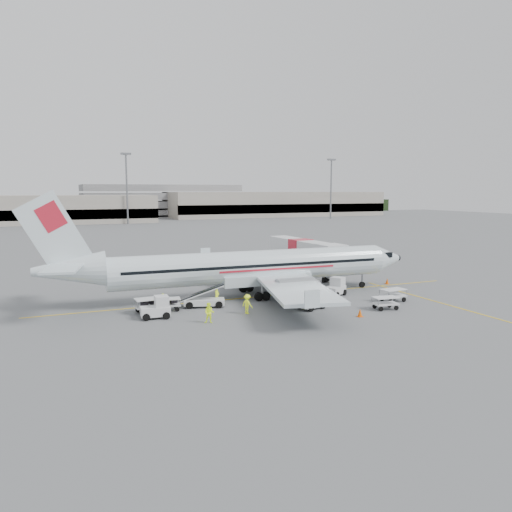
# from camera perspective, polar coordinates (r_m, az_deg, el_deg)

# --- Properties ---
(ground) EXTENTS (360.00, 360.00, 0.00)m
(ground) POSITION_cam_1_polar(r_m,az_deg,el_deg) (49.58, 0.91, -4.63)
(ground) COLOR #56595B
(stripe_lead) EXTENTS (44.00, 0.20, 0.01)m
(stripe_lead) POSITION_cam_1_polar(r_m,az_deg,el_deg) (49.58, 0.91, -4.63)
(stripe_lead) COLOR yellow
(stripe_lead) RESTS_ON ground
(stripe_cross) EXTENTS (0.20, 20.00, 0.01)m
(stripe_cross) POSITION_cam_1_polar(r_m,az_deg,el_deg) (50.62, 19.46, -4.81)
(stripe_cross) COLOR yellow
(stripe_cross) RESTS_ON ground
(terminal_east) EXTENTS (90.00, 26.00, 10.00)m
(terminal_east) POSITION_cam_1_polar(r_m,az_deg,el_deg) (209.55, 2.29, 5.96)
(terminal_east) COLOR gray
(terminal_east) RESTS_ON ground
(parking_garage) EXTENTS (62.00, 24.00, 14.00)m
(parking_garage) POSITION_cam_1_polar(r_m,az_deg,el_deg) (209.16, -10.80, 6.38)
(parking_garage) COLOR slate
(parking_garage) RESTS_ON ground
(treeline) EXTENTS (300.00, 3.00, 6.00)m
(treeline) POSITION_cam_1_polar(r_m,az_deg,el_deg) (220.30, -18.00, 5.15)
(treeline) COLOR black
(treeline) RESTS_ON ground
(mast_center) EXTENTS (3.20, 1.20, 22.00)m
(mast_center) POSITION_cam_1_polar(r_m,az_deg,el_deg) (164.17, -14.54, 7.41)
(mast_center) COLOR slate
(mast_center) RESTS_ON ground
(mast_east) EXTENTS (3.20, 1.20, 22.00)m
(mast_east) POSITION_cam_1_polar(r_m,az_deg,el_deg) (190.49, 8.56, 7.54)
(mast_east) COLOR slate
(mast_east) RESTS_ON ground
(aircraft) EXTENTS (38.06, 30.30, 10.24)m
(aircraft) POSITION_cam_1_polar(r_m,az_deg,el_deg) (48.82, -0.25, 1.26)
(aircraft) COLOR silver
(aircraft) RESTS_ON ground
(jet_bridge) EXTENTS (3.79, 16.97, 4.43)m
(jet_bridge) POSITION_cam_1_polar(r_m,az_deg,el_deg) (62.41, 5.14, -0.10)
(jet_bridge) COLOR silver
(jet_bridge) RESTS_ON ground
(belt_loader) EXTENTS (5.14, 3.15, 2.61)m
(belt_loader) POSITION_cam_1_polar(r_m,az_deg,el_deg) (45.15, -5.95, -4.18)
(belt_loader) COLOR silver
(belt_loader) RESTS_ON ground
(tug_fore) EXTENTS (2.70, 2.34, 1.81)m
(tug_fore) POSITION_cam_1_polar(r_m,az_deg,el_deg) (50.29, 9.02, -3.50)
(tug_fore) COLOR silver
(tug_fore) RESTS_ON ground
(tug_mid) EXTENTS (2.70, 2.09, 1.84)m
(tug_mid) POSITION_cam_1_polar(r_m,az_deg,el_deg) (44.48, 6.34, -4.87)
(tug_mid) COLOR silver
(tug_mid) RESTS_ON ground
(tug_aft) EXTENTS (2.46, 1.52, 1.83)m
(tug_aft) POSITION_cam_1_polar(r_m,az_deg,el_deg) (41.85, -11.46, -5.77)
(tug_aft) COLOR silver
(tug_aft) RESTS_ON ground
(cart_loaded_a) EXTENTS (2.30, 1.58, 1.11)m
(cart_loaded_a) POSITION_cam_1_polar(r_m,az_deg,el_deg) (44.30, -10.03, -5.48)
(cart_loaded_a) COLOR silver
(cart_loaded_a) RESTS_ON ground
(cart_loaded_b) EXTENTS (2.57, 1.61, 1.30)m
(cart_loaded_b) POSITION_cam_1_polar(r_m,az_deg,el_deg) (43.75, -12.01, -5.56)
(cart_loaded_b) COLOR silver
(cart_loaded_b) RESTS_ON ground
(cart_empty_a) EXTENTS (2.29, 1.52, 1.12)m
(cart_empty_a) POSITION_cam_1_polar(r_m,az_deg,el_deg) (45.57, 14.58, -5.23)
(cart_empty_a) COLOR silver
(cart_empty_a) RESTS_ON ground
(cart_empty_b) EXTENTS (2.42, 1.55, 1.22)m
(cart_empty_b) POSITION_cam_1_polar(r_m,az_deg,el_deg) (48.93, 15.39, -4.34)
(cart_empty_b) COLOR silver
(cart_empty_b) RESTS_ON ground
(cone_nose) EXTENTS (0.42, 0.42, 0.68)m
(cone_nose) POSITION_cam_1_polar(r_m,az_deg,el_deg) (57.96, 14.76, -2.77)
(cone_nose) COLOR #F65906
(cone_nose) RESTS_ON ground
(cone_port) EXTENTS (0.37, 0.37, 0.61)m
(cone_port) POSITION_cam_1_polar(r_m,az_deg,el_deg) (59.24, -5.04, -2.37)
(cone_port) COLOR #F65906
(cone_port) RESTS_ON ground
(cone_stbd) EXTENTS (0.43, 0.43, 0.70)m
(cone_stbd) POSITION_cam_1_polar(r_m,az_deg,el_deg) (42.50, 11.80, -6.36)
(cone_stbd) COLOR #F65906
(cone_stbd) RESTS_ON ground
(crew_a) EXTENTS (0.69, 0.67, 1.60)m
(crew_a) POSITION_cam_1_polar(r_m,az_deg,el_deg) (46.13, -4.50, -4.56)
(crew_a) COLOR #E4FE22
(crew_a) RESTS_ON ground
(crew_b) EXTENTS (1.00, 0.93, 1.64)m
(crew_b) POSITION_cam_1_polar(r_m,az_deg,el_deg) (39.76, -5.36, -6.49)
(crew_b) COLOR #E4FE22
(crew_b) RESTS_ON ground
(crew_c) EXTENTS (1.05, 1.25, 1.68)m
(crew_c) POSITION_cam_1_polar(r_m,az_deg,el_deg) (42.54, -1.00, -5.51)
(crew_c) COLOR #E4FE22
(crew_c) RESTS_ON ground
(crew_d) EXTENTS (1.12, 0.71, 1.77)m
(crew_d) POSITION_cam_1_polar(r_m,az_deg,el_deg) (43.10, -10.54, -5.40)
(crew_d) COLOR #E4FE22
(crew_d) RESTS_ON ground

